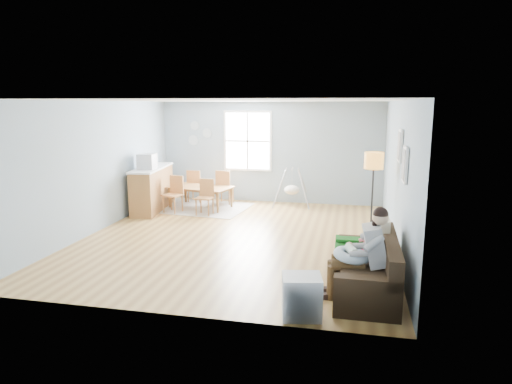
% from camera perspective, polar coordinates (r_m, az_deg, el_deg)
% --- Properties ---
extents(room, '(8.40, 9.40, 3.90)m').
position_cam_1_polar(room, '(8.84, -2.40, 9.55)').
color(room, olive).
extents(window, '(1.32, 0.08, 1.62)m').
position_cam_1_polar(window, '(12.38, -1.04, 6.39)').
color(window, white).
rests_on(window, room).
extents(pictures, '(0.05, 1.34, 0.74)m').
position_cam_1_polar(pictures, '(7.58, 17.83, 4.47)').
color(pictures, white).
rests_on(pictures, room).
extents(wall_plates, '(0.67, 0.02, 0.66)m').
position_cam_1_polar(wall_plates, '(12.77, -7.23, 7.25)').
color(wall_plates, '#A8BFCA').
rests_on(wall_plates, room).
extents(sofa, '(0.84, 1.95, 0.79)m').
position_cam_1_polar(sofa, '(6.79, 14.05, -9.73)').
color(sofa, black).
rests_on(sofa, room).
extents(green_throw, '(0.91, 0.72, 0.04)m').
position_cam_1_polar(green_throw, '(7.33, 13.40, -6.30)').
color(green_throw, '#155E15').
rests_on(green_throw, sofa).
extents(beige_pillow, '(0.14, 0.48, 0.48)m').
position_cam_1_polar(beige_pillow, '(7.15, 15.73, -5.03)').
color(beige_pillow, '#BDB290').
rests_on(beige_pillow, sofa).
extents(father, '(0.94, 0.44, 1.30)m').
position_cam_1_polar(father, '(6.38, 13.19, -7.13)').
color(father, gray).
rests_on(father, sofa).
extents(nursing_pillow, '(0.51, 0.50, 0.20)m').
position_cam_1_polar(nursing_pillow, '(6.41, 11.83, -7.76)').
color(nursing_pillow, '#A7C3D1').
rests_on(nursing_pillow, father).
extents(infant, '(0.20, 0.35, 0.13)m').
position_cam_1_polar(infant, '(6.41, 11.80, -7.01)').
color(infant, silver).
rests_on(infant, nursing_pillow).
extents(toddler, '(0.48, 0.24, 0.75)m').
position_cam_1_polar(toddler, '(6.84, 13.54, -6.18)').
color(toddler, silver).
rests_on(toddler, sofa).
extents(floor_lamp, '(0.35, 0.35, 1.75)m').
position_cam_1_polar(floor_lamp, '(8.83, 14.49, 2.88)').
color(floor_lamp, black).
rests_on(floor_lamp, room).
extents(storage_cube, '(0.56, 0.51, 0.54)m').
position_cam_1_polar(storage_cube, '(5.88, 5.63, -12.85)').
color(storage_cube, silver).
rests_on(storage_cube, room).
extents(rug, '(2.55, 2.04, 0.01)m').
position_cam_1_polar(rug, '(11.85, -6.96, -1.95)').
color(rug, gray).
rests_on(rug, room).
extents(dining_table, '(1.72, 1.21, 0.55)m').
position_cam_1_polar(dining_table, '(11.79, -6.99, -0.67)').
color(dining_table, brown).
rests_on(dining_table, rug).
extents(chair_sw, '(0.49, 0.49, 0.90)m').
position_cam_1_polar(chair_sw, '(11.42, -10.15, 0.04)').
color(chair_sw, '#9D6536').
rests_on(chair_sw, rug).
extents(chair_se, '(0.40, 0.40, 0.86)m').
position_cam_1_polar(chair_se, '(11.05, -6.33, -0.35)').
color(chair_se, '#9D6536').
rests_on(chair_se, rug).
extents(chair_nw, '(0.41, 0.41, 0.89)m').
position_cam_1_polar(chair_nw, '(12.45, -7.63, 0.98)').
color(chair_nw, '#9D6536').
rests_on(chair_nw, rug).
extents(chair_ne, '(0.44, 0.44, 0.92)m').
position_cam_1_polar(chair_ne, '(12.10, -4.01, 0.87)').
color(chair_ne, '#9D6536').
rests_on(chair_ne, rug).
extents(counter, '(0.80, 2.01, 1.09)m').
position_cam_1_polar(counter, '(11.73, -12.84, 0.45)').
color(counter, brown).
rests_on(counter, room).
extents(monitor, '(0.41, 0.39, 0.37)m').
position_cam_1_polar(monitor, '(11.27, -13.50, 3.73)').
color(monitor, '#B4B4B9').
rests_on(monitor, counter).
extents(baby_swing, '(1.04, 1.06, 0.98)m').
position_cam_1_polar(baby_swing, '(11.96, 4.50, 0.34)').
color(baby_swing, '#B4B4B9').
rests_on(baby_swing, room).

